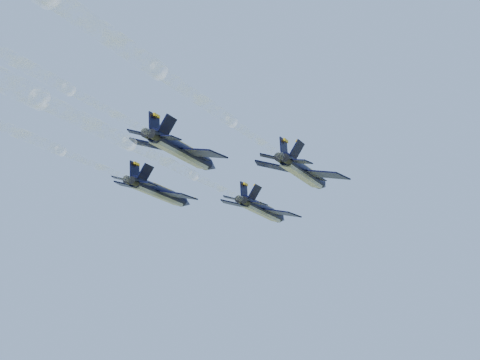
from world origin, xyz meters
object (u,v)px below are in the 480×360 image
Objects in this scene: jet_left at (160,193)px; jet_right at (304,173)px; jet_lead at (263,210)px; jet_slot at (183,151)px.

jet_right is at bearing 1.91° from jet_left.
jet_lead and jet_left have the same top height.
jet_slot is (12.64, -8.79, 0.00)m from jet_left.
jet_lead and jet_right have the same top height.
jet_right is (19.46, 5.98, 0.00)m from jet_left.
jet_lead is 24.87m from jet_slot.
jet_left is 1.00× the size of jet_slot.
jet_lead is 1.00× the size of jet_slot.
jet_right is at bearing -49.14° from jet_lead.
jet_lead is 16.38m from jet_right.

